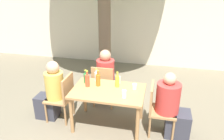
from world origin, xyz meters
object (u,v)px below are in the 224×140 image
(green_bottle_4, at_px, (86,78))
(person_seated_2, at_px, (107,78))
(dining_table_front, at_px, (108,95))
(oil_cruet_0, at_px, (117,81))
(patio_chair_1, at_px, (158,107))
(water_bottle_3, at_px, (96,76))
(drinking_glass_2, at_px, (124,94))
(soda_bottle_1, at_px, (87,80))
(drinking_glass_0, at_px, (135,86))
(drinking_glass_1, at_px, (118,80))
(patio_chair_2, at_px, (104,84))
(patio_chair_0, at_px, (63,95))
(person_seated_1, at_px, (172,108))
(amber_bottle_2, at_px, (98,80))
(person_seated_0, at_px, (51,93))

(green_bottle_4, bearing_deg, person_seated_2, 71.94)
(dining_table_front, xyz_separation_m, oil_cruet_0, (0.13, 0.16, 0.20))
(patio_chair_1, xyz_separation_m, water_bottle_3, (-1.15, 0.31, 0.31))
(green_bottle_4, height_order, drinking_glass_2, green_bottle_4)
(soda_bottle_1, height_order, green_bottle_4, soda_bottle_1)
(drinking_glass_0, relative_size, drinking_glass_1, 0.75)
(drinking_glass_0, xyz_separation_m, drinking_glass_1, (-0.32, 0.17, 0.02))
(patio_chair_2, xyz_separation_m, drinking_glass_1, (0.36, -0.32, 0.28))
(person_seated_2, xyz_separation_m, drinking_glass_1, (0.36, -0.55, 0.25))
(patio_chair_0, xyz_separation_m, green_bottle_4, (0.39, 0.20, 0.31))
(drinking_glass_1, bearing_deg, patio_chair_0, -162.05)
(oil_cruet_0, bearing_deg, soda_bottle_1, -168.59)
(patio_chair_2, distance_m, water_bottle_3, 0.45)
(person_seated_1, distance_m, drinking_glass_2, 0.84)
(dining_table_front, xyz_separation_m, drinking_glass_2, (0.31, -0.19, 0.16))
(person_seated_1, relative_size, drinking_glass_1, 9.28)
(water_bottle_3, bearing_deg, amber_bottle_2, -65.34)
(dining_table_front, height_order, person_seated_0, person_seated_0)
(soda_bottle_1, bearing_deg, drinking_glass_2, -19.21)
(green_bottle_4, distance_m, drinking_glass_2, 0.87)
(person_seated_2, height_order, amber_bottle_2, person_seated_2)
(person_seated_1, bearing_deg, patio_chair_1, 90.00)
(patio_chair_2, xyz_separation_m, amber_bottle_2, (0.04, -0.50, 0.33))
(person_seated_0, distance_m, oil_cruet_0, 1.27)
(person_seated_2, height_order, water_bottle_3, person_seated_2)
(patio_chair_1, relative_size, soda_bottle_1, 3.00)
(oil_cruet_0, xyz_separation_m, drinking_glass_0, (0.31, -0.02, -0.06))
(drinking_glass_1, bearing_deg, water_bottle_3, -179.59)
(patio_chair_2, distance_m, drinking_glass_2, 1.03)
(dining_table_front, height_order, drinking_glass_2, drinking_glass_2)
(person_seated_2, height_order, drinking_glass_1, person_seated_2)
(patio_chair_2, height_order, person_seated_1, person_seated_1)
(green_bottle_4, height_order, drinking_glass_0, green_bottle_4)
(patio_chair_1, height_order, patio_chair_2, same)
(oil_cruet_0, bearing_deg, dining_table_front, -128.03)
(soda_bottle_1, relative_size, drinking_glass_1, 2.43)
(patio_chair_0, relative_size, green_bottle_4, 3.62)
(patio_chair_0, relative_size, patio_chair_2, 1.00)
(patio_chair_2, relative_size, oil_cruet_0, 3.19)
(patio_chair_0, xyz_separation_m, amber_bottle_2, (0.64, 0.13, 0.33))
(amber_bottle_2, bearing_deg, drinking_glass_0, 1.67)
(patio_chair_2, relative_size, drinking_glass_2, 6.99)
(green_bottle_4, bearing_deg, patio_chair_2, 63.44)
(water_bottle_3, distance_m, drinking_glass_1, 0.41)
(patio_chair_1, relative_size, drinking_glass_1, 7.31)
(green_bottle_4, relative_size, drinking_glass_1, 2.02)
(soda_bottle_1, bearing_deg, patio_chair_0, -172.97)
(dining_table_front, xyz_separation_m, person_seated_2, (-0.25, 0.86, -0.10))
(patio_chair_0, height_order, patio_chair_2, same)
(patio_chair_2, height_order, drinking_glass_0, patio_chair_2)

